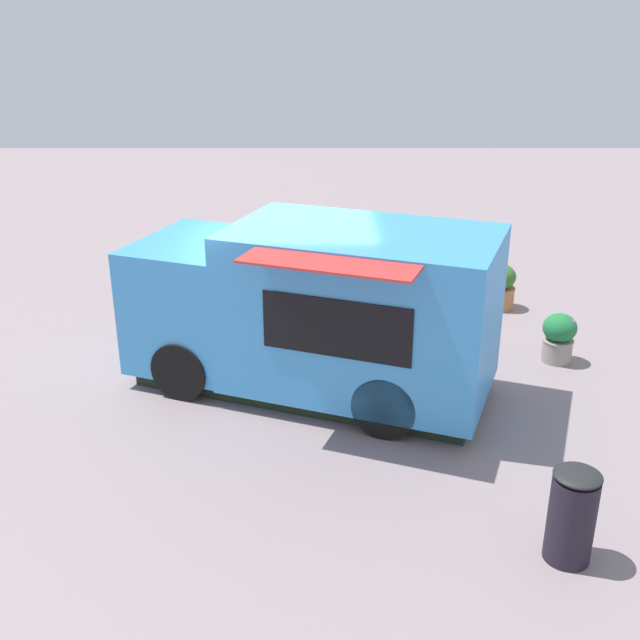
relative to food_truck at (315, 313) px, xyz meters
name	(u,v)px	position (x,y,z in m)	size (l,w,h in m)	color
ground_plane	(284,373)	(-0.47, 0.47, -1.16)	(40.00, 40.00, 0.00)	gray
food_truck	(315,313)	(0.00, 0.00, 0.00)	(5.43, 4.00, 2.41)	#3C92DA
person_customer	(282,275)	(-0.64, 4.02, -0.81)	(0.53, 0.76, 0.88)	brown
planter_flowering_far	(498,286)	(3.32, 3.19, -0.75)	(0.57, 0.57, 0.83)	#B67241
planter_flowering_side	(557,336)	(3.72, 0.91, -0.75)	(0.52, 0.52, 0.78)	gray
plaza_bench	(160,274)	(-3.00, 4.10, -0.81)	(1.53, 1.47, 0.46)	brown
trash_bin	(570,514)	(2.50, -3.66, -0.65)	(0.47, 0.47, 1.02)	black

